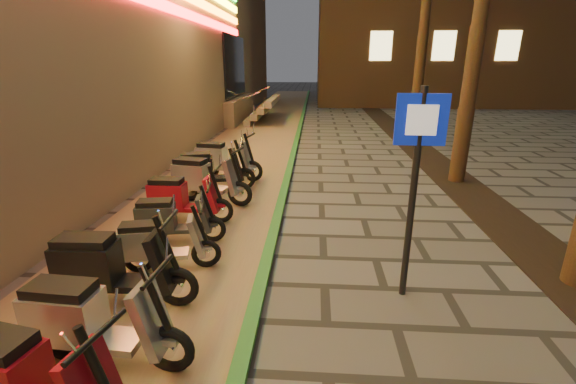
# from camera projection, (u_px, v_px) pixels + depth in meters

# --- Properties ---
(ground) EXTENTS (120.00, 120.00, 0.00)m
(ground) POSITION_uv_depth(u_px,v_px,m) (328.00, 378.00, 3.86)
(ground) COLOR #474442
(ground) RESTS_ON ground
(parking_strip) EXTENTS (3.40, 60.00, 0.01)m
(parking_strip) POSITION_uv_depth(u_px,v_px,m) (245.00, 152.00, 13.48)
(parking_strip) COLOR #8C7251
(parking_strip) RESTS_ON ground
(green_curb) EXTENTS (0.18, 60.00, 0.10)m
(green_curb) POSITION_uv_depth(u_px,v_px,m) (294.00, 152.00, 13.36)
(green_curb) COLOR #2A712B
(green_curb) RESTS_ON ground
(planting_strip) EXTENTS (1.20, 40.00, 0.02)m
(planting_strip) POSITION_uv_depth(u_px,v_px,m) (488.00, 208.00, 8.35)
(planting_strip) COLOR black
(planting_strip) RESTS_ON ground
(pedestrian_sign) EXTENTS (0.61, 0.10, 2.75)m
(pedestrian_sign) POSITION_uv_depth(u_px,v_px,m) (416.00, 168.00, 4.69)
(pedestrian_sign) COLOR black
(pedestrian_sign) RESTS_ON ground
(scooter_4) EXTENTS (1.72, 0.76, 1.21)m
(scooter_4) POSITION_uv_depth(u_px,v_px,m) (27.00, 382.00, 3.14)
(scooter_4) COLOR black
(scooter_4) RESTS_ON ground
(scooter_5) EXTENTS (1.72, 0.60, 1.21)m
(scooter_5) POSITION_uv_depth(u_px,v_px,m) (90.00, 321.00, 3.88)
(scooter_5) COLOR black
(scooter_5) RESTS_ON ground
(scooter_6) EXTENTS (1.78, 0.63, 1.26)m
(scooter_6) POSITION_uv_depth(u_px,v_px,m) (109.00, 267.00, 4.86)
(scooter_6) COLOR black
(scooter_6) RESTS_ON ground
(scooter_7) EXTENTS (1.46, 0.69, 1.03)m
(scooter_7) POSITION_uv_depth(u_px,v_px,m) (158.00, 244.00, 5.71)
(scooter_7) COLOR black
(scooter_7) RESTS_ON ground
(scooter_8) EXTENTS (1.50, 0.63, 1.05)m
(scooter_8) POSITION_uv_depth(u_px,v_px,m) (170.00, 219.00, 6.58)
(scooter_8) COLOR black
(scooter_8) RESTS_ON ground
(scooter_9) EXTENTS (1.63, 0.57, 1.16)m
(scooter_9) POSITION_uv_depth(u_px,v_px,m) (181.00, 198.00, 7.49)
(scooter_9) COLOR black
(scooter_9) RESTS_ON ground
(scooter_10) EXTENTS (1.84, 0.83, 1.29)m
(scooter_10) POSITION_uv_depth(u_px,v_px,m) (203.00, 179.00, 8.51)
(scooter_10) COLOR black
(scooter_10) RESTS_ON ground
(scooter_11) EXTENTS (1.79, 0.86, 1.26)m
(scooter_11) POSITION_uv_depth(u_px,v_px,m) (208.00, 170.00, 9.26)
(scooter_11) COLOR black
(scooter_11) RESTS_ON ground
(scooter_12) EXTENTS (1.82, 0.76, 1.28)m
(scooter_12) POSITION_uv_depth(u_px,v_px,m) (221.00, 159.00, 10.24)
(scooter_12) COLOR black
(scooter_12) RESTS_ON ground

